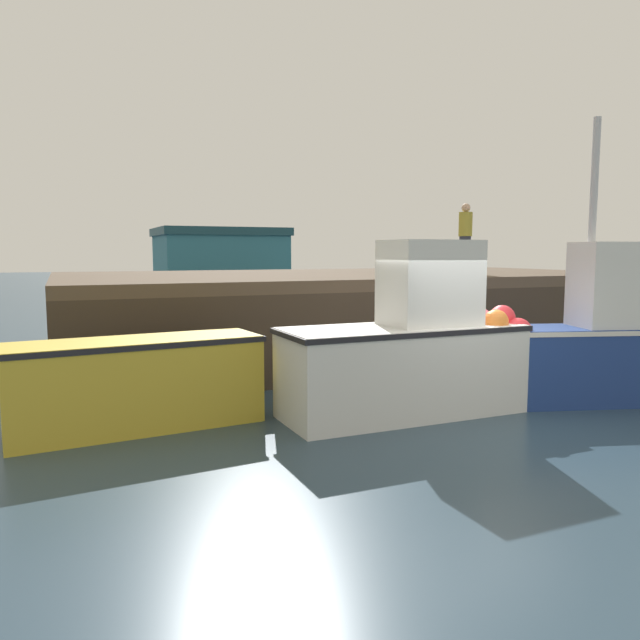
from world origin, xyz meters
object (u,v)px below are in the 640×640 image
object	(u,v)px
fishing_boat_near_left	(137,382)
fishing_boat_mid	(588,343)
dockworker	(465,238)
fishing_boat_near_right	(408,352)
rowboat	(606,362)

from	to	relation	value
fishing_boat_near_left	fishing_boat_mid	xyz separation A→B (m)	(7.43, -1.41, 0.35)
dockworker	fishing_boat_near_left	bearing A→B (deg)	-156.52
fishing_boat_near_right	rowboat	world-z (taller)	fishing_boat_near_right
fishing_boat_near_right	dockworker	bearing A→B (deg)	46.10
fishing_boat_mid	fishing_boat_near_left	bearing A→B (deg)	169.26
fishing_boat_near_right	rowboat	distance (m)	6.43
fishing_boat_near_right	rowboat	xyz separation A→B (m)	(6.16, 1.61, -0.88)
fishing_boat_mid	rowboat	bearing A→B (deg)	37.02
fishing_boat_mid	rowboat	world-z (taller)	fishing_boat_mid
fishing_boat_mid	rowboat	xyz separation A→B (m)	(2.86, 2.16, -0.91)
fishing_boat_near_left	rowboat	size ratio (longest dim) A/B	2.42
fishing_boat_near_right	rowboat	size ratio (longest dim) A/B	2.56
fishing_boat_near_left	rowboat	distance (m)	10.34
fishing_boat_near_right	rowboat	bearing A→B (deg)	14.67
fishing_boat_near_left	fishing_boat_mid	size ratio (longest dim) A/B	0.78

